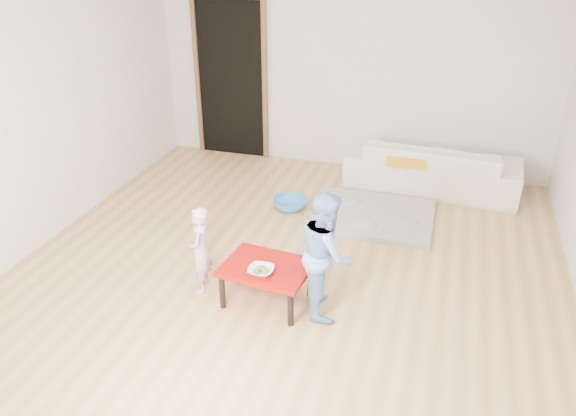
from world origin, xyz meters
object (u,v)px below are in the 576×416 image
at_px(sofa, 432,166).
at_px(basin, 290,204).
at_px(child_blue, 326,253).
at_px(red_table, 267,284).
at_px(child_pink, 200,250).
at_px(bowl, 261,271).

relative_size(sofa, basin, 5.21).
bearing_deg(basin, child_blue, -64.39).
bearing_deg(sofa, red_table, 70.94).
bearing_deg(basin, child_pink, -99.56).
relative_size(red_table, child_blue, 0.67).
distance_m(red_table, child_pink, 0.64).
relative_size(bowl, basin, 0.54).
relative_size(red_table, basin, 1.84).
relative_size(bowl, child_blue, 0.20).
xyz_separation_m(sofa, basin, (-1.47, -1.03, -0.23)).
bearing_deg(red_table, sofa, 67.25).
xyz_separation_m(bowl, child_pink, (-0.60, 0.13, 0.01)).
bearing_deg(basin, red_table, -79.69).
relative_size(bowl, child_pink, 0.26).
distance_m(sofa, child_pink, 3.26).
relative_size(child_blue, basin, 2.74).
bearing_deg(child_pink, sofa, 131.09).
height_order(child_pink, basin, child_pink).
bearing_deg(red_table, child_pink, 178.57).
bearing_deg(child_blue, bowl, 90.77).
bearing_deg(basin, bowl, -80.49).
bearing_deg(child_blue, sofa, -32.90).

